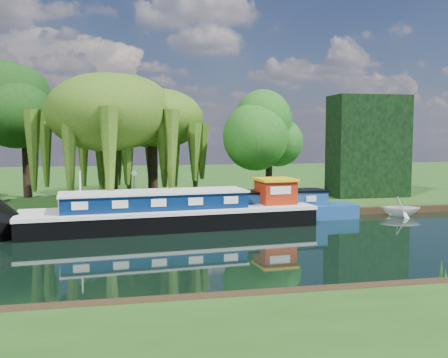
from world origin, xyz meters
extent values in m
plane|color=black|center=(0.00, 0.00, 0.00)|extent=(120.00, 120.00, 0.00)
cube|color=#1C3F11|center=(0.00, 34.00, 0.23)|extent=(120.00, 52.00, 0.45)
cube|color=black|center=(2.44, 5.62, 0.41)|extent=(16.82, 5.14, 1.10)
cube|color=silver|center=(2.44, 5.62, 1.06)|extent=(16.92, 5.22, 0.20)
cube|color=#061B45|center=(1.53, 5.53, 1.61)|extent=(10.46, 3.55, 0.87)
cube|color=silver|center=(1.53, 5.53, 2.10)|extent=(10.66, 3.75, 0.11)
cube|color=maroon|center=(8.86, 6.19, 1.86)|extent=(2.20, 2.20, 1.38)
cube|color=gold|center=(8.86, 6.19, 2.62)|extent=(2.45, 2.45, 0.15)
cylinder|color=silver|center=(-2.51, 5.17, 2.27)|extent=(0.09, 0.09, 2.21)
cube|color=navy|center=(7.56, 6.92, 0.38)|extent=(13.84, 3.25, 1.03)
cube|color=navy|center=(7.56, 6.92, 1.32)|extent=(9.69, 2.39, 0.86)
cube|color=black|center=(7.56, 6.92, 1.80)|extent=(9.81, 2.51, 0.11)
cube|color=silver|center=(4.03, 5.79, 1.36)|extent=(0.69, 0.11, 0.37)
cube|color=silver|center=(6.42, 5.96, 1.36)|extent=(0.69, 0.11, 0.37)
cube|color=silver|center=(8.82, 6.13, 1.36)|extent=(0.69, 0.11, 0.37)
cube|color=silver|center=(11.21, 6.30, 1.36)|extent=(0.69, 0.11, 0.37)
imported|color=silver|center=(17.64, 6.82, 0.00)|extent=(3.11, 2.87, 1.37)
cylinder|color=black|center=(-0.91, 11.58, 2.99)|extent=(0.66, 0.66, 5.07)
ellipsoid|color=#2F5111|center=(-0.91, 11.58, 6.65)|extent=(7.08, 7.08, 4.58)
cylinder|color=black|center=(1.93, 13.63, 2.68)|extent=(0.63, 0.63, 4.47)
ellipsoid|color=#2F5111|center=(1.93, 13.63, 5.91)|extent=(6.10, 6.10, 3.94)
cylinder|color=black|center=(-7.56, 18.58, 4.12)|extent=(0.74, 0.74, 7.35)
ellipsoid|color=black|center=(-7.56, 18.58, 7.13)|extent=(5.88, 5.88, 5.88)
cylinder|color=black|center=(10.23, 12.14, 3.11)|extent=(0.47, 0.47, 5.31)
ellipsoid|color=#1B5114|center=(10.23, 12.14, 5.28)|extent=(4.25, 4.25, 4.25)
cube|color=black|center=(19.00, 14.00, 4.45)|extent=(6.00, 3.00, 8.00)
cylinder|color=silver|center=(0.50, 10.50, 1.55)|extent=(0.10, 0.10, 2.20)
sphere|color=white|center=(0.50, 10.50, 2.83)|extent=(0.36, 0.36, 0.36)
cylinder|color=silver|center=(-4.00, 8.40, 0.95)|extent=(0.16, 0.16, 1.00)
cylinder|color=silver|center=(3.00, 8.40, 0.95)|extent=(0.16, 0.16, 1.00)
cylinder|color=silver|center=(9.00, 8.40, 0.95)|extent=(0.16, 0.16, 1.00)
camera|label=1|loc=(-0.27, -22.69, 5.25)|focal=40.00mm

